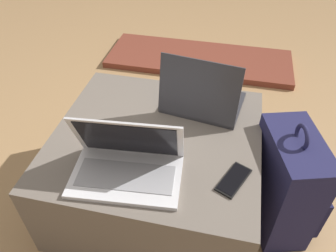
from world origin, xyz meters
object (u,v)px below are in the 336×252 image
(laptop_near, at_px, (127,163))
(cell_phone, at_px, (234,180))
(backpack, at_px, (287,185))
(laptop_far, at_px, (202,98))

(laptop_near, bearing_deg, cell_phone, 1.57)
(cell_phone, bearing_deg, backpack, -116.64)
(laptop_near, relative_size, backpack, 0.71)
(backpack, bearing_deg, laptop_near, 94.28)
(cell_phone, distance_m, backpack, 0.36)
(laptop_near, height_order, laptop_far, laptop_far)
(laptop_near, distance_m, cell_phone, 0.37)
(cell_phone, bearing_deg, laptop_far, -41.43)
(laptop_far, relative_size, backpack, 0.65)
(laptop_far, relative_size, cell_phone, 2.18)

